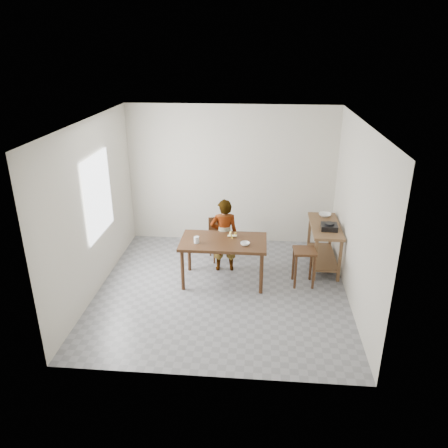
# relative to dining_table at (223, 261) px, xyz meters

# --- Properties ---
(floor) EXTENTS (4.00, 4.00, 0.04)m
(floor) POSITION_rel_dining_table_xyz_m (0.00, -0.30, -0.40)
(floor) COLOR slate
(floor) RESTS_ON ground
(ceiling) EXTENTS (4.00, 4.00, 0.04)m
(ceiling) POSITION_rel_dining_table_xyz_m (0.00, -0.30, 2.35)
(ceiling) COLOR white
(ceiling) RESTS_ON wall_back
(wall_back) EXTENTS (4.00, 0.04, 2.70)m
(wall_back) POSITION_rel_dining_table_xyz_m (0.00, 1.72, 0.98)
(wall_back) COLOR beige
(wall_back) RESTS_ON ground
(wall_front) EXTENTS (4.00, 0.04, 2.70)m
(wall_front) POSITION_rel_dining_table_xyz_m (0.00, -2.32, 0.98)
(wall_front) COLOR beige
(wall_front) RESTS_ON ground
(wall_left) EXTENTS (0.04, 4.00, 2.70)m
(wall_left) POSITION_rel_dining_table_xyz_m (-2.02, -0.30, 0.98)
(wall_left) COLOR beige
(wall_left) RESTS_ON ground
(wall_right) EXTENTS (0.04, 4.00, 2.70)m
(wall_right) POSITION_rel_dining_table_xyz_m (2.02, -0.30, 0.98)
(wall_right) COLOR beige
(wall_right) RESTS_ON ground
(window_pane) EXTENTS (0.02, 1.10, 1.30)m
(window_pane) POSITION_rel_dining_table_xyz_m (-1.97, -0.10, 1.12)
(window_pane) COLOR white
(window_pane) RESTS_ON wall_left
(dining_table) EXTENTS (1.40, 0.80, 0.75)m
(dining_table) POSITION_rel_dining_table_xyz_m (0.00, 0.00, 0.00)
(dining_table) COLOR #3E2412
(dining_table) RESTS_ON floor
(prep_counter) EXTENTS (0.50, 1.20, 0.80)m
(prep_counter) POSITION_rel_dining_table_xyz_m (1.72, 0.70, 0.03)
(prep_counter) COLOR brown
(prep_counter) RESTS_ON floor
(child) EXTENTS (0.52, 0.39, 1.31)m
(child) POSITION_rel_dining_table_xyz_m (-0.03, 0.42, 0.28)
(child) COLOR white
(child) RESTS_ON floor
(dining_chair) EXTENTS (0.47, 0.47, 0.77)m
(dining_chair) POSITION_rel_dining_table_xyz_m (-0.13, 0.83, 0.01)
(dining_chair) COLOR #3E2412
(dining_chair) RESTS_ON floor
(stool) EXTENTS (0.38, 0.38, 0.63)m
(stool) POSITION_rel_dining_table_xyz_m (1.32, 0.02, -0.06)
(stool) COLOR #3E2412
(stool) RESTS_ON floor
(glass_tumbler) EXTENTS (0.09, 0.09, 0.11)m
(glass_tumbler) POSITION_rel_dining_table_xyz_m (-0.42, -0.12, 0.43)
(glass_tumbler) COLOR silver
(glass_tumbler) RESTS_ON dining_table
(small_bowl) EXTENTS (0.17, 0.17, 0.05)m
(small_bowl) POSITION_rel_dining_table_xyz_m (0.36, -0.14, 0.40)
(small_bowl) COLOR white
(small_bowl) RESTS_ON dining_table
(banana) EXTENTS (0.18, 0.13, 0.06)m
(banana) POSITION_rel_dining_table_xyz_m (0.13, 0.14, 0.41)
(banana) COLOR #FFE953
(banana) RESTS_ON dining_table
(serving_bowl) EXTENTS (0.26, 0.26, 0.05)m
(serving_bowl) POSITION_rel_dining_table_xyz_m (1.76, 1.11, 0.45)
(serving_bowl) COLOR white
(serving_bowl) RESTS_ON prep_counter
(gas_burner) EXTENTS (0.28, 0.28, 0.09)m
(gas_burner) POSITION_rel_dining_table_xyz_m (1.75, 0.50, 0.47)
(gas_burner) COLOR black
(gas_burner) RESTS_ON prep_counter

